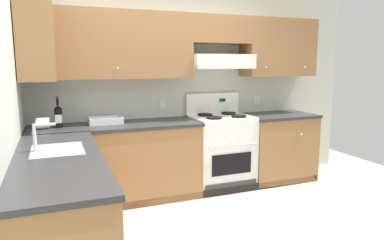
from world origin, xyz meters
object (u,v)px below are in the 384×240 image
at_px(wine_bottle, 58,116).
at_px(bowl, 106,121).
at_px(stove, 221,151).
at_px(paper_towel_roll, 42,123).

bearing_deg(wine_bottle, bowl, 5.88).
height_order(stove, wine_bottle, wine_bottle).
xyz_separation_m(wine_bottle, paper_towel_roll, (-0.16, -0.03, -0.07)).
distance_m(wine_bottle, bowl, 0.52).
bearing_deg(paper_towel_roll, stove, 0.03).
bearing_deg(stove, paper_towel_roll, -179.97).
relative_size(wine_bottle, bowl, 0.89).
bearing_deg(bowl, paper_towel_roll, -173.32).
xyz_separation_m(stove, paper_towel_roll, (-2.10, -0.00, 0.49)).
height_order(stove, bowl, stove).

